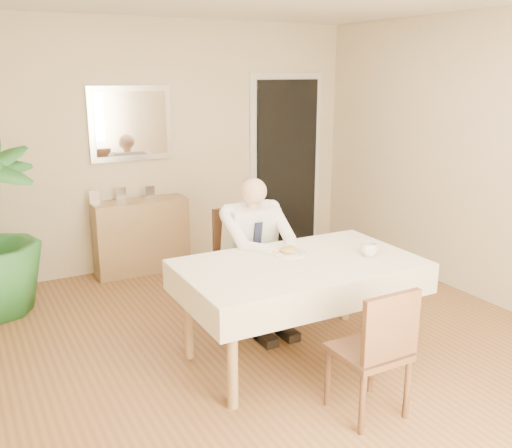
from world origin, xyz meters
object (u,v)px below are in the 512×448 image
chair_near (377,347)px  sideboard (141,236)px  dining_table (299,273)px  chair_far (243,256)px  seated_man (260,248)px  coffee_mug (369,250)px

chair_near → sideboard: chair_near is taller
dining_table → chair_far: bearing=90.4°
seated_man → coffee_mug: seated_man is taller
dining_table → seated_man: bearing=90.4°
chair_far → chair_near: 1.77m
dining_table → chair_near: (-0.00, -0.88, -0.19)m
chair_far → chair_near: (-0.00, -1.77, -0.06)m
dining_table → chair_far: chair_far is taller
chair_far → chair_near: size_ratio=1.11×
sideboard → dining_table: bearing=-78.4°
coffee_mug → sideboard: 2.73m
dining_table → sideboard: sideboard is taller
chair_far → coffee_mug: size_ratio=7.74×
dining_table → chair_near: bearing=-89.8°
chair_near → seated_man: (0.00, 1.48, 0.21)m
chair_far → coffee_mug: 1.18m
seated_man → sideboard: (-0.44, 1.79, -0.30)m
chair_far → coffee_mug: bearing=-61.2°
chair_near → chair_far: bearing=89.3°
sideboard → seated_man: bearing=-75.0°
chair_near → coffee_mug: size_ratio=6.99×
chair_near → sideboard: 3.30m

